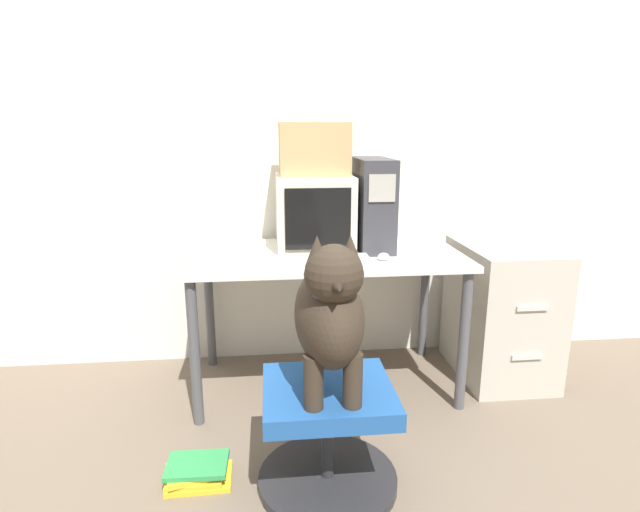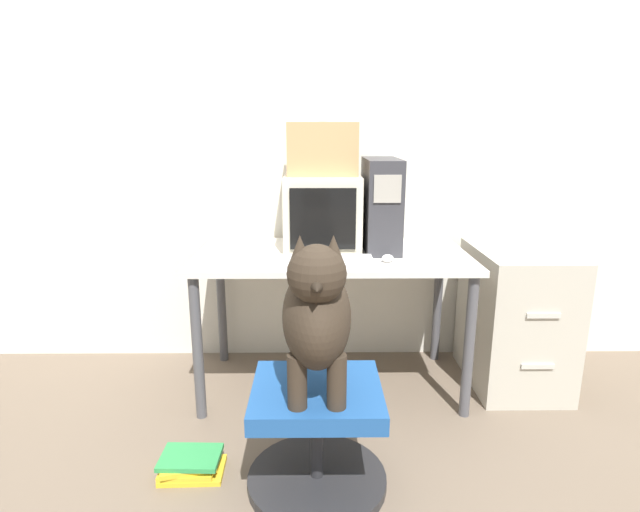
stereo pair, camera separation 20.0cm
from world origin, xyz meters
The scene contains 12 objects.
ground_plane centered at (0.00, 0.00, 0.00)m, with size 12.00×12.00×0.00m, color #6B5B4C.
wall_back centered at (0.00, 0.78, 1.30)m, with size 8.00×0.05×2.60m.
desk centered at (0.00, 0.36, 0.66)m, with size 1.38×0.72×0.74m.
crt_monitor centered at (-0.05, 0.47, 0.93)m, with size 0.39×0.42×0.38m.
pc_tower centered at (0.26, 0.46, 0.98)m, with size 0.17×0.44×0.47m.
keyboard centered at (-0.05, 0.15, 0.76)m, with size 0.47×0.16×0.03m.
computer_mouse centered at (0.26, 0.17, 0.76)m, with size 0.06×0.04×0.04m.
office_chair centered at (-0.08, -0.43, 0.22)m, with size 0.54×0.54×0.42m.
dog centered at (-0.08, -0.47, 0.74)m, with size 0.24×0.51×0.61m.
filing_cabinet centered at (0.99, 0.39, 0.37)m, with size 0.46×0.63×0.75m.
cardboard_box centered at (-0.05, 0.47, 1.26)m, with size 0.35×0.26×0.26m.
book_stack_floor centered at (-0.59, -0.36, 0.04)m, with size 0.26×0.19×0.08m.
Camera 1 is at (-0.29, -2.10, 1.35)m, focal length 28.00 mm.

